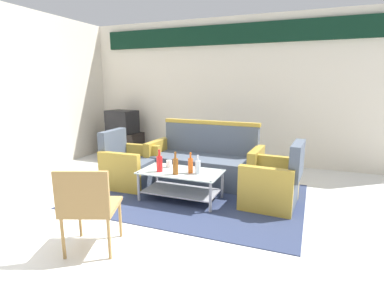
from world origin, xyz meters
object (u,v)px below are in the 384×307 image
at_px(bottle_red, 160,163).
at_px(armchair_right, 273,184).
at_px(wicker_chair, 88,203).
at_px(bottle_orange, 191,165).
at_px(tv_stand, 123,144).
at_px(bottle_clear, 198,167).
at_px(bottle_brown, 175,166).
at_px(television, 122,122).
at_px(armchair_left, 129,167).
at_px(cup, 169,164).
at_px(couch, 204,163).
at_px(coffee_table, 181,181).

bearing_deg(bottle_red, armchair_right, 15.07).
bearing_deg(armchair_right, wicker_chair, 144.66).
distance_m(bottle_orange, tv_stand, 3.06).
relative_size(armchair_right, bottle_clear, 3.37).
distance_m(bottle_brown, television, 3.03).
bearing_deg(bottle_red, armchair_left, 151.66).
relative_size(cup, tv_stand, 0.12).
bearing_deg(couch, wicker_chair, 85.15).
distance_m(tv_stand, television, 0.50).
bearing_deg(bottle_clear, tv_stand, 141.88).
relative_size(armchair_left, bottle_red, 2.83).
distance_m(couch, cup, 0.80).
bearing_deg(tv_stand, armchair_right, -25.71).
bearing_deg(armchair_right, bottle_brown, 112.91).
bearing_deg(bottle_red, bottle_orange, 12.98).
height_order(bottle_orange, tv_stand, bottle_orange).
relative_size(armchair_left, coffee_table, 0.77).
xyz_separation_m(bottle_red, wicker_chair, (-0.00, -1.42, -0.03)).
bearing_deg(armchair_left, coffee_table, 72.46).
xyz_separation_m(bottle_brown, tv_stand, (-2.20, 2.06, -0.26)).
xyz_separation_m(coffee_table, bottle_brown, (-0.01, -0.15, 0.25)).
bearing_deg(tv_stand, cup, -42.11).
bearing_deg(wicker_chair, armchair_left, 91.22).
relative_size(bottle_clear, bottle_orange, 0.90).
relative_size(armchair_left, bottle_clear, 3.37).
height_order(couch, wicker_chair, couch).
bearing_deg(bottle_red, coffee_table, 24.33).
bearing_deg(wicker_chair, armchair_right, 30.15).
bearing_deg(cup, television, 137.85).
bearing_deg(armchair_left, tv_stand, -145.09).
relative_size(armchair_left, bottle_orange, 3.03).
height_order(cup, tv_stand, tv_stand).
distance_m(bottle_orange, wicker_chair, 1.57).
bearing_deg(coffee_table, bottle_clear, -5.18).
height_order(couch, bottle_brown, couch).
bearing_deg(armchair_right, bottle_orange, 109.26).
height_order(armchair_left, television, television).
relative_size(coffee_table, bottle_orange, 3.92).
xyz_separation_m(coffee_table, bottle_orange, (0.15, -0.02, 0.25)).
bearing_deg(armchair_left, television, -145.14).
xyz_separation_m(bottle_clear, television, (-2.47, 1.94, 0.25)).
distance_m(armchair_right, wicker_chair, 2.33).
bearing_deg(couch, bottle_clear, 105.96).
bearing_deg(armchair_right, bottle_clear, 110.96).
relative_size(bottle_brown, cup, 2.99).
distance_m(bottle_red, tv_stand, 2.83).
xyz_separation_m(bottle_brown, wicker_chair, (-0.25, -1.38, -0.03)).
height_order(armchair_left, bottle_red, armchair_left).
bearing_deg(cup, couch, 69.85).
height_order(bottle_red, cup, bottle_red).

